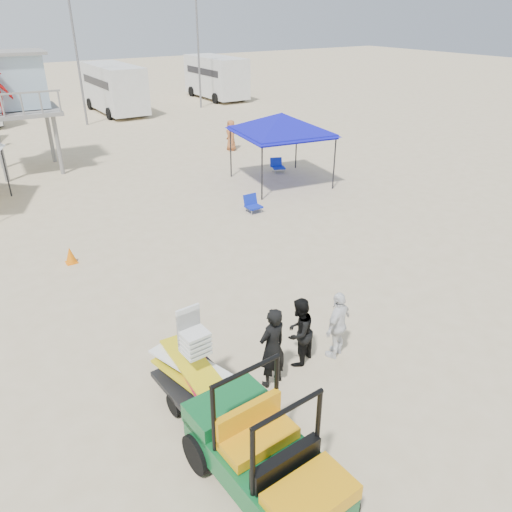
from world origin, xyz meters
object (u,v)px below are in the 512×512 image
canopy_blue (282,116)px  lifeguard_tower (13,86)px  surf_trailer (196,371)px  utility_cart (265,448)px  man_left (272,348)px

canopy_blue → lifeguard_tower: bearing=138.5°
lifeguard_tower → surf_trailer: bearing=-91.1°
utility_cart → surf_trailer: (0.01, 2.34, -0.19)m
lifeguard_tower → canopy_blue: bearing=-41.5°
utility_cart → canopy_blue: bearing=53.8°
utility_cart → lifeguard_tower: 20.43m
man_left → lifeguard_tower: 18.46m
utility_cart → canopy_blue: (9.13, 12.47, 1.87)m
man_left → canopy_blue: size_ratio=0.45×
utility_cart → man_left: size_ratio=1.57×
utility_cart → lifeguard_tower: bearing=89.0°
utility_cart → surf_trailer: 2.34m
man_left → lifeguard_tower: bearing=-94.0°
lifeguard_tower → canopy_blue: 11.76m
utility_cart → surf_trailer: size_ratio=1.28×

